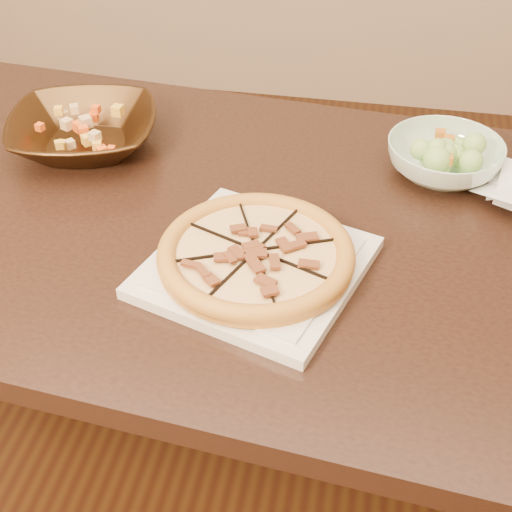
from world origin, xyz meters
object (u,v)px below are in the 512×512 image
object	(u,v)px
plate	(256,266)
pizza	(256,254)
bronze_bowl	(84,132)
salad_bowl	(444,158)
dining_table	(202,261)

from	to	relation	value
plate	pizza	bearing A→B (deg)	177.19
bronze_bowl	salad_bowl	xyz separation A→B (m)	(0.65, 0.03, -0.00)
pizza	bronze_bowl	xyz separation A→B (m)	(-0.38, 0.29, -0.00)
plate	salad_bowl	world-z (taller)	salad_bowl
dining_table	salad_bowl	size ratio (longest dim) A/B	6.88
dining_table	plate	xyz separation A→B (m)	(0.12, -0.14, 0.12)
plate	bronze_bowl	size ratio (longest dim) A/B	1.35
pizza	salad_bowl	distance (m)	0.42
pizza	bronze_bowl	size ratio (longest dim) A/B	1.07
dining_table	salad_bowl	world-z (taller)	salad_bowl
dining_table	bronze_bowl	world-z (taller)	bronze_bowl
plate	pizza	xyz separation A→B (m)	(-0.00, 0.00, 0.02)
plate	pizza	distance (m)	0.02
dining_table	salad_bowl	xyz separation A→B (m)	(0.39, 0.18, 0.14)
dining_table	plate	size ratio (longest dim) A/B	3.80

